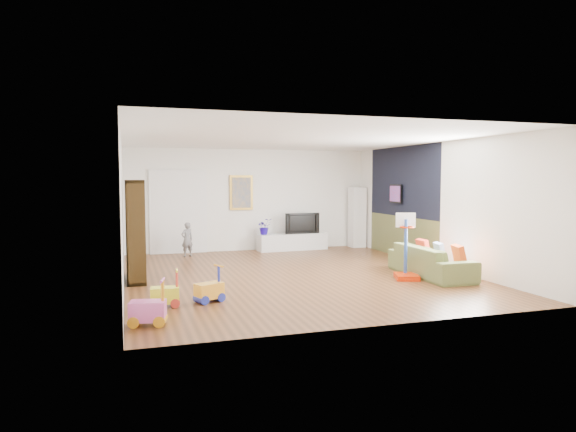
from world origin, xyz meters
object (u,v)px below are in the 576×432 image
object	(u,v)px
sofa	(431,261)
basketball_hoop	(407,246)
bookshelf	(136,230)
media_console	(292,242)

from	to	relation	value
sofa	basketball_hoop	distance (m)	0.70
sofa	bookshelf	bearing A→B (deg)	77.46
media_console	bookshelf	xyz separation A→B (m)	(-4.10, -3.01, 0.73)
bookshelf	sofa	xyz separation A→B (m)	(5.54, -1.37, -0.65)
bookshelf	basketball_hoop	bearing A→B (deg)	-15.84
bookshelf	sofa	bearing A→B (deg)	-12.94
sofa	basketball_hoop	size ratio (longest dim) A/B	1.62
media_console	bookshelf	world-z (taller)	bookshelf
media_console	sofa	size ratio (longest dim) A/B	0.92
basketball_hoop	sofa	bearing A→B (deg)	31.52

